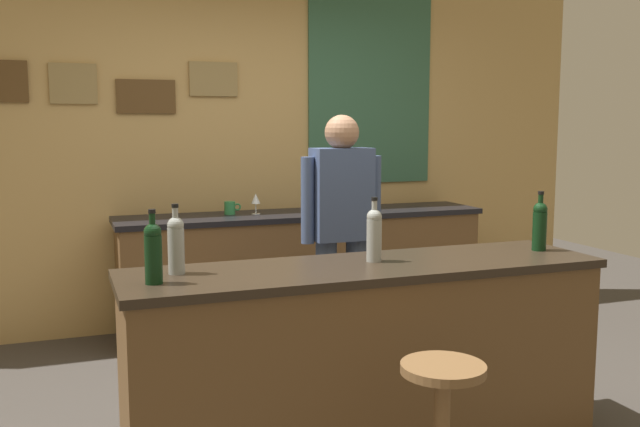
# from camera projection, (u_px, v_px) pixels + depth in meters

# --- Properties ---
(ground_plane) EXTENTS (10.00, 10.00, 0.00)m
(ground_plane) POSITION_uv_depth(u_px,v_px,m) (334.00, 419.00, 3.73)
(ground_plane) COLOR #423D38
(back_wall) EXTENTS (6.00, 0.09, 2.80)m
(back_wall) POSITION_uv_depth(u_px,v_px,m) (241.00, 142.00, 5.44)
(back_wall) COLOR tan
(back_wall) RESTS_ON ground_plane
(bar_counter) EXTENTS (2.26, 0.60, 0.92)m
(bar_counter) POSITION_uv_depth(u_px,v_px,m) (366.00, 359.00, 3.30)
(bar_counter) COLOR brown
(bar_counter) RESTS_ON ground_plane
(side_counter) EXTENTS (2.80, 0.56, 0.90)m
(side_counter) POSITION_uv_depth(u_px,v_px,m) (304.00, 270.00, 5.35)
(side_counter) COLOR brown
(side_counter) RESTS_ON ground_plane
(bartender) EXTENTS (0.52, 0.21, 1.62)m
(bartender) POSITION_uv_depth(u_px,v_px,m) (342.00, 227.00, 4.28)
(bartender) COLOR #384766
(bartender) RESTS_ON ground_plane
(bar_stool) EXTENTS (0.32, 0.32, 0.68)m
(bar_stool) POSITION_uv_depth(u_px,v_px,m) (442.00, 420.00, 2.63)
(bar_stool) COLOR brown
(bar_stool) RESTS_ON ground_plane
(wine_bottle_a) EXTENTS (0.07, 0.07, 0.31)m
(wine_bottle_a) POSITION_uv_depth(u_px,v_px,m) (153.00, 251.00, 2.83)
(wine_bottle_a) COLOR black
(wine_bottle_a) RESTS_ON bar_counter
(wine_bottle_b) EXTENTS (0.07, 0.07, 0.31)m
(wine_bottle_b) POSITION_uv_depth(u_px,v_px,m) (176.00, 243.00, 3.02)
(wine_bottle_b) COLOR #999E99
(wine_bottle_b) RESTS_ON bar_counter
(wine_bottle_c) EXTENTS (0.07, 0.07, 0.31)m
(wine_bottle_c) POSITION_uv_depth(u_px,v_px,m) (374.00, 233.00, 3.29)
(wine_bottle_c) COLOR #999E99
(wine_bottle_c) RESTS_ON bar_counter
(wine_bottle_d) EXTENTS (0.07, 0.07, 0.31)m
(wine_bottle_d) POSITION_uv_depth(u_px,v_px,m) (540.00, 224.00, 3.58)
(wine_bottle_d) COLOR black
(wine_bottle_d) RESTS_ON bar_counter
(wine_glass_a) EXTENTS (0.07, 0.07, 0.16)m
(wine_glass_a) POSITION_uv_depth(u_px,v_px,m) (256.00, 199.00, 5.16)
(wine_glass_a) COLOR silver
(wine_glass_a) RESTS_ON side_counter
(wine_glass_b) EXTENTS (0.07, 0.07, 0.16)m
(wine_glass_b) POSITION_uv_depth(u_px,v_px,m) (351.00, 196.00, 5.37)
(wine_glass_b) COLOR silver
(wine_glass_b) RESTS_ON side_counter
(coffee_mug) EXTENTS (0.12, 0.08, 0.09)m
(coffee_mug) POSITION_uv_depth(u_px,v_px,m) (230.00, 208.00, 5.16)
(coffee_mug) COLOR #338C4C
(coffee_mug) RESTS_ON side_counter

